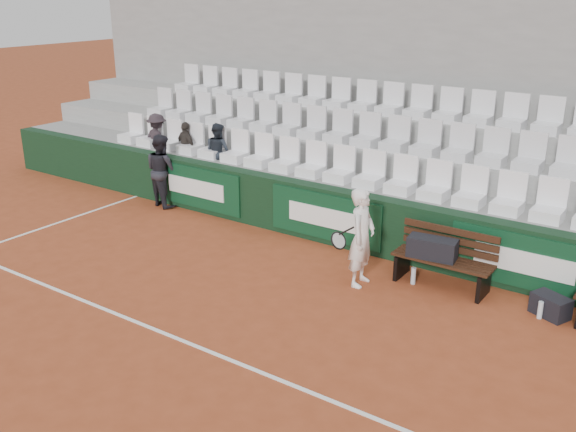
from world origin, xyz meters
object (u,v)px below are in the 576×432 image
(sports_bag_left, at_px, (432,248))
(spectator_a, at_px, (156,120))
(sports_bag_ground, at_px, (551,306))
(spectator_c, at_px, (217,130))
(water_bottle_near, at_px, (413,276))
(ball_kid, at_px, (162,170))
(spectator_b, at_px, (185,126))
(water_bottle_far, at_px, (540,310))
(bench_left, at_px, (441,273))
(tennis_player, at_px, (362,237))

(sports_bag_left, bearing_deg, spectator_a, 170.65)
(sports_bag_ground, distance_m, spectator_c, 7.14)
(sports_bag_left, xyz_separation_m, sports_bag_ground, (1.76, 0.02, -0.45))
(water_bottle_near, height_order, ball_kid, ball_kid)
(water_bottle_near, xyz_separation_m, spectator_b, (-5.81, 1.25, 1.41))
(sports_bag_ground, relative_size, spectator_b, 0.46)
(water_bottle_far, height_order, spectator_c, spectator_c)
(water_bottle_near, bearing_deg, spectator_b, 167.87)
(spectator_c, bearing_deg, ball_kid, 47.35)
(sports_bag_ground, distance_m, spectator_b, 7.99)
(bench_left, distance_m, water_bottle_far, 1.52)
(sports_bag_left, bearing_deg, spectator_c, 167.59)
(bench_left, distance_m, sports_bag_left, 0.42)
(sports_bag_left, relative_size, spectator_a, 0.62)
(sports_bag_ground, relative_size, water_bottle_near, 1.85)
(bench_left, relative_size, spectator_c, 1.29)
(sports_bag_ground, height_order, spectator_a, spectator_a)
(water_bottle_near, relative_size, ball_kid, 0.18)
(water_bottle_near, distance_m, water_bottle_far, 1.88)
(water_bottle_near, bearing_deg, bench_left, 23.05)
(sports_bag_left, relative_size, sports_bag_ground, 1.46)
(water_bottle_near, bearing_deg, ball_kid, 174.84)
(water_bottle_near, relative_size, spectator_c, 0.23)
(sports_bag_left, relative_size, tennis_player, 0.48)
(bench_left, xyz_separation_m, spectator_b, (-6.19, 1.09, 1.32))
(sports_bag_ground, distance_m, water_bottle_far, 0.18)
(sports_bag_ground, relative_size, spectator_c, 0.43)
(water_bottle_far, bearing_deg, spectator_b, 170.66)
(spectator_c, bearing_deg, bench_left, 177.07)
(water_bottle_far, relative_size, spectator_c, 0.22)
(sports_bag_left, xyz_separation_m, tennis_player, (-0.89, -0.57, 0.15))
(water_bottle_far, distance_m, tennis_player, 2.67)
(water_bottle_near, xyz_separation_m, spectator_c, (-4.93, 1.25, 1.45))
(bench_left, xyz_separation_m, spectator_c, (-5.31, 1.09, 1.36))
(tennis_player, bearing_deg, water_bottle_far, 9.73)
(sports_bag_left, height_order, spectator_b, spectator_b)
(sports_bag_ground, xyz_separation_m, spectator_b, (-7.79, 1.11, 1.39))
(bench_left, bearing_deg, spectator_c, 168.42)
(bench_left, height_order, spectator_c, spectator_c)
(spectator_a, height_order, spectator_c, spectator_a)
(sports_bag_left, distance_m, tennis_player, 1.07)
(ball_kid, xyz_separation_m, spectator_b, (0.02, 0.72, 0.79))
(water_bottle_near, distance_m, tennis_player, 1.03)
(tennis_player, bearing_deg, sports_bag_ground, 12.61)
(sports_bag_ground, xyz_separation_m, water_bottle_far, (-0.10, -0.15, -0.03))
(sports_bag_left, relative_size, water_bottle_far, 2.88)
(sports_bag_ground, bearing_deg, sports_bag_left, -179.29)
(water_bottle_near, bearing_deg, sports_bag_ground, 4.01)
(spectator_a, distance_m, spectator_b, 0.85)
(sports_bag_left, relative_size, spectator_b, 0.67)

